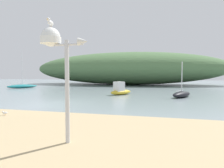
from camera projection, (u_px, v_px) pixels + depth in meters
ground_plane at (56, 104)px, 13.50m from camera, size 120.00×120.00×0.00m
distant_hill at (126, 69)px, 39.64m from camera, size 40.41×14.69×6.69m
mast_structure at (55, 47)px, 5.23m from camera, size 1.38×0.57×3.21m
seagull_on_radar at (50, 22)px, 5.21m from camera, size 0.12×0.34×0.24m
sailboat_near_shore at (22, 86)px, 29.16m from camera, size 3.54×4.29×5.49m
sailboat_outer_mooring at (182, 94)px, 17.27m from camera, size 2.30×3.05×3.26m
motorboat_far_right at (120, 90)px, 19.56m from camera, size 2.36×2.78×1.36m
seagull_by_mast at (5, 113)px, 8.80m from camera, size 0.26×0.20×0.20m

